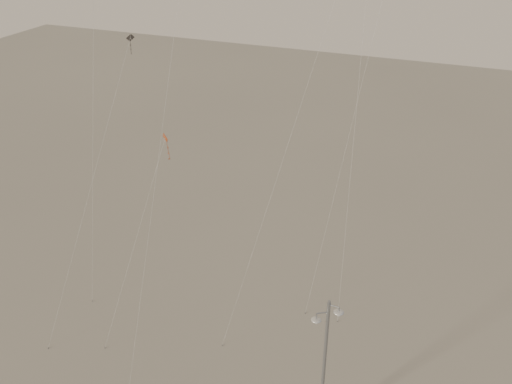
% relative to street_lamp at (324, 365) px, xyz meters
% --- Properties ---
extents(street_lamp, '(1.53, 0.84, 9.06)m').
position_rel_street_lamp_xyz_m(street_lamp, '(0.00, 0.00, 0.00)').
color(street_lamp, gray).
rests_on(street_lamp, ground).
extents(kite_3, '(4.24, 3.47, 14.65)m').
position_rel_street_lamp_xyz_m(kite_3, '(-11.71, 3.43, 6.45)').
color(kite_3, '#903515').
rests_on(kite_3, ground).
extents(kite_6, '(1.89, 10.91, 18.30)m').
position_rel_street_lamp_xyz_m(kite_6, '(-17.15, 7.00, 7.77)').
color(kite_6, '#292522').
rests_on(kite_6, ground).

